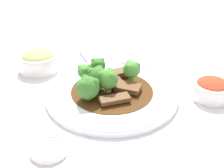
{
  "coord_description": "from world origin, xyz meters",
  "views": [
    {
      "loc": [
        0.05,
        -0.64,
        0.41
      ],
      "look_at": [
        0.0,
        0.0,
        0.03
      ],
      "focal_mm": 50.0,
      "sensor_mm": 36.0,
      "label": 1
    }
  ],
  "objects": [
    {
      "name": "ground_plane",
      "position": [
        0.0,
        0.0,
        0.0
      ],
      "size": [
        4.0,
        4.0,
        0.0
      ],
      "primitive_type": "plane",
      "color": "silver"
    },
    {
      "name": "side_bowl_appetizer",
      "position": [
        -0.22,
        0.12,
        0.03
      ],
      "size": [
        0.11,
        0.11,
        0.06
      ],
      "color": "white",
      "rests_on": "ground_plane"
    },
    {
      "name": "beef_strip_0",
      "position": [
        0.01,
        -0.05,
        0.02
      ],
      "size": [
        0.08,
        0.05,
        0.01
      ],
      "color": "brown",
      "rests_on": "main_plate"
    },
    {
      "name": "beef_strip_1",
      "position": [
        0.04,
        0.0,
        0.03
      ],
      "size": [
        0.07,
        0.05,
        0.01
      ],
      "color": "brown",
      "rests_on": "main_plate"
    },
    {
      "name": "main_plate",
      "position": [
        0.0,
        0.0,
        0.01
      ],
      "size": [
        0.32,
        0.32,
        0.02
      ],
      "color": "white",
      "rests_on": "ground_plane"
    },
    {
      "name": "broccoli_floret_5",
      "position": [
        -0.03,
        0.0,
        0.05
      ],
      "size": [
        0.05,
        0.05,
        0.06
      ],
      "color": "#7FA84C",
      "rests_on": "main_plate"
    },
    {
      "name": "beef_strip_2",
      "position": [
        0.0,
        0.03,
        0.03
      ],
      "size": [
        0.06,
        0.07,
        0.01
      ],
      "color": "brown",
      "rests_on": "main_plate"
    },
    {
      "name": "broccoli_floret_2",
      "position": [
        -0.01,
        -0.01,
        0.05
      ],
      "size": [
        0.05,
        0.05,
        0.06
      ],
      "color": "#8EB756",
      "rests_on": "main_plate"
    },
    {
      "name": "broccoli_floret_4",
      "position": [
        -0.04,
        0.07,
        0.05
      ],
      "size": [
        0.04,
        0.04,
        0.05
      ],
      "color": "#7FA84C",
      "rests_on": "main_plate"
    },
    {
      "name": "side_bowl_kimchi",
      "position": [
        0.24,
        0.01,
        0.02
      ],
      "size": [
        0.1,
        0.1,
        0.05
      ],
      "color": "white",
      "rests_on": "ground_plane"
    },
    {
      "name": "broccoli_floret_0",
      "position": [
        -0.05,
        -0.04,
        0.05
      ],
      "size": [
        0.05,
        0.05,
        0.05
      ],
      "color": "#7FA84C",
      "rests_on": "main_plate"
    },
    {
      "name": "broccoli_floret_1",
      "position": [
        -0.07,
        0.03,
        0.05
      ],
      "size": [
        0.04,
        0.04,
        0.05
      ],
      "color": "#8EB756",
      "rests_on": "main_plate"
    },
    {
      "name": "serving_spoon",
      "position": [
        -0.04,
        0.09,
        0.03
      ],
      "size": [
        0.13,
        0.23,
        0.01
      ],
      "color": "#B7B7BC",
      "rests_on": "main_plate"
    },
    {
      "name": "broccoli_floret_3",
      "position": [
        0.05,
        0.05,
        0.05
      ],
      "size": [
        0.04,
        0.04,
        0.05
      ],
      "color": "#8EB756",
      "rests_on": "main_plate"
    },
    {
      "name": "beef_strip_3",
      "position": [
        0.01,
        0.07,
        0.03
      ],
      "size": [
        0.05,
        0.05,
        0.01
      ],
      "color": "brown",
      "rests_on": "main_plate"
    },
    {
      "name": "sauce_dish",
      "position": [
        -0.1,
        -0.21,
        0.01
      ],
      "size": [
        0.07,
        0.07,
        0.01
      ],
      "color": "white",
      "rests_on": "ground_plane"
    }
  ]
}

